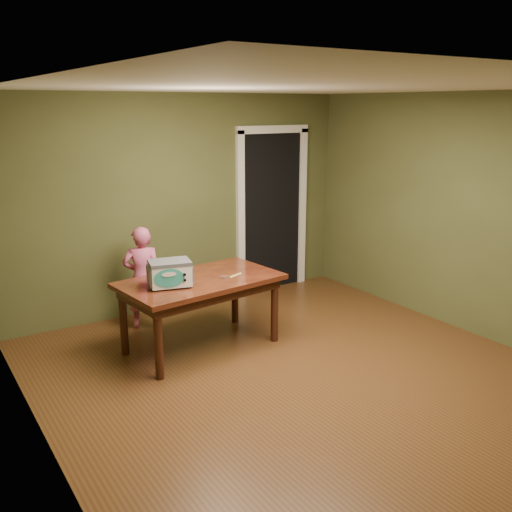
{
  "coord_description": "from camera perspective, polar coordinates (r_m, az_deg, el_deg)",
  "views": [
    {
      "loc": [
        -2.98,
        -3.76,
        2.45
      ],
      "look_at": [
        0.09,
        1.0,
        0.95
      ],
      "focal_mm": 40.0,
      "sensor_mm": 36.0,
      "label": 1
    }
  ],
  "objects": [
    {
      "name": "spatula",
      "position": [
        5.88,
        -2.05,
        -1.93
      ],
      "size": [
        0.18,
        0.09,
        0.01
      ],
      "primitive_type": "cube",
      "rotation": [
        0.0,
        0.0,
        0.36
      ],
      "color": "#D6C55D",
      "rests_on": "dining_table"
    },
    {
      "name": "dining_table",
      "position": [
        5.84,
        -5.58,
        -3.2
      ],
      "size": [
        1.69,
        1.07,
        0.75
      ],
      "rotation": [
        0.0,
        0.0,
        0.11
      ],
      "color": "#34120B",
      "rests_on": "floor"
    },
    {
      "name": "room_shell",
      "position": [
        4.86,
        5.55,
        5.96
      ],
      "size": [
        4.52,
        5.02,
        2.61
      ],
      "color": "#4B522C",
      "rests_on": "ground"
    },
    {
      "name": "child",
      "position": [
        6.48,
        -11.27,
        -2.16
      ],
      "size": [
        0.5,
        0.42,
        1.17
      ],
      "primitive_type": "imported",
      "rotation": [
        0.0,
        0.0,
        2.75
      ],
      "color": "#CA537F",
      "rests_on": "floor"
    },
    {
      "name": "floor",
      "position": [
        5.39,
        5.09,
        -12.28
      ],
      "size": [
        5.0,
        5.0,
        0.0
      ],
      "primitive_type": "plane",
      "color": "#523617",
      "rests_on": "ground"
    },
    {
      "name": "toy_oven",
      "position": [
        5.56,
        -8.61,
        -1.65
      ],
      "size": [
        0.47,
        0.37,
        0.26
      ],
      "rotation": [
        0.0,
        0.0,
        -0.25
      ],
      "color": "#4C4F54",
      "rests_on": "dining_table"
    },
    {
      "name": "doorway",
      "position": [
        7.94,
        0.36,
        4.72
      ],
      "size": [
        1.1,
        0.66,
        2.25
      ],
      "color": "black",
      "rests_on": "ground"
    },
    {
      "name": "baking_pan",
      "position": [
        5.8,
        -3.14,
        -2.11
      ],
      "size": [
        0.1,
        0.1,
        0.02
      ],
      "color": "silver",
      "rests_on": "dining_table"
    }
  ]
}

